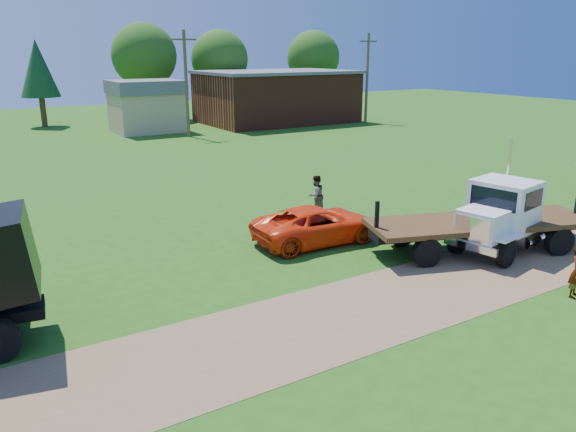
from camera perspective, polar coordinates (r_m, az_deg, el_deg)
ground at (r=18.69m, az=14.38°, el=-7.22°), size 140.00×140.00×0.00m
dirt_track at (r=18.69m, az=14.38°, el=-7.20°), size 120.00×4.20×0.01m
white_semi_tractor at (r=22.61m, az=21.13°, el=0.07°), size 6.89×3.39×4.07m
orange_pickup at (r=22.20m, az=2.98°, el=-0.88°), size 5.33×2.66×1.45m
flatbed_trailer at (r=22.40m, az=18.88°, el=-1.06°), size 8.89×5.22×2.18m
spectator_b at (r=25.90m, az=2.84°, el=2.12°), size 1.02×0.86×1.85m
brick_building at (r=60.22m, az=-1.17°, el=12.05°), size 15.40×10.40×5.30m
tan_shed at (r=54.47m, az=-14.17°, el=10.84°), size 6.20×5.40×4.70m
utility_poles at (r=50.29m, az=-10.31°, el=13.26°), size 42.20×0.28×9.00m
tree_row at (r=62.60m, az=-20.06°, el=14.96°), size 58.15×13.61×11.28m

